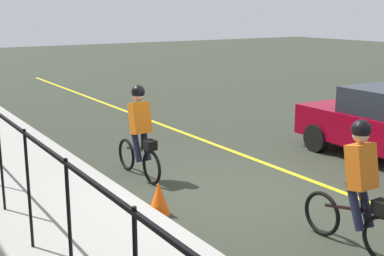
{
  "coord_description": "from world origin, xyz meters",
  "views": [
    {
      "loc": [
        -6.97,
        5.4,
        3.21
      ],
      "look_at": [
        1.11,
        0.24,
        1.0
      ],
      "focal_mm": 48.06,
      "sensor_mm": 36.0,
      "label": 1
    }
  ],
  "objects": [
    {
      "name": "cyclist_follow",
      "position": [
        -2.72,
        0.05,
        0.91
      ],
      "size": [
        1.71,
        0.36,
        1.83
      ],
      "rotation": [
        0.0,
        0.0,
        0.01
      ],
      "color": "black",
      "rests_on": "ground"
    },
    {
      "name": "cyclist_lead",
      "position": [
        1.65,
        1.08,
        0.91
      ],
      "size": [
        1.71,
        0.36,
        1.83
      ],
      "rotation": [
        0.0,
        0.0,
        0.01
      ],
      "color": "black",
      "rests_on": "ground"
    },
    {
      "name": "sidewalk",
      "position": [
        0.0,
        3.4,
        0.07
      ],
      "size": [
        40.0,
        3.2,
        0.15
      ],
      "primitive_type": "cube",
      "color": "#989691",
      "rests_on": "ground"
    },
    {
      "name": "traffic_cone_near",
      "position": [
        -0.16,
        1.68,
        0.27
      ],
      "size": [
        0.36,
        0.36,
        0.55
      ],
      "primitive_type": "cone",
      "color": "#F9580E",
      "rests_on": "ground"
    },
    {
      "name": "lane_line_centre",
      "position": [
        0.0,
        -1.6,
        0.0
      ],
      "size": [
        36.0,
        0.12,
        0.01
      ],
      "primitive_type": "cube",
      "color": "yellow",
      "rests_on": "ground"
    },
    {
      "name": "ground_plane",
      "position": [
        0.0,
        0.0,
        0.0
      ],
      "size": [
        80.0,
        80.0,
        0.0
      ],
      "primitive_type": "plane",
      "color": "#2D3126"
    }
  ]
}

